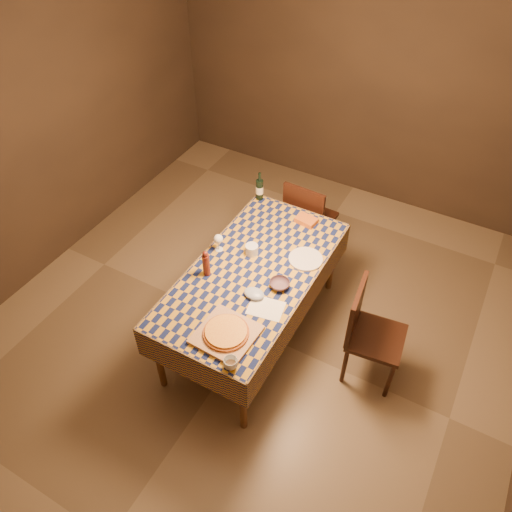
# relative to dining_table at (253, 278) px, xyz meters

# --- Properties ---
(room) EXTENTS (5.00, 5.10, 2.70)m
(room) POSITION_rel_dining_table_xyz_m (0.00, 0.00, 0.66)
(room) COLOR brown
(room) RESTS_ON ground
(dining_table) EXTENTS (0.94, 1.84, 0.77)m
(dining_table) POSITION_rel_dining_table_xyz_m (0.00, 0.00, 0.00)
(dining_table) COLOR brown
(dining_table) RESTS_ON ground
(cutting_board) EXTENTS (0.42, 0.42, 0.03)m
(cutting_board) POSITION_rel_dining_table_xyz_m (0.14, -0.64, 0.09)
(cutting_board) COLOR tan
(cutting_board) RESTS_ON dining_table
(pizza) EXTENTS (0.43, 0.43, 0.03)m
(pizza) POSITION_rel_dining_table_xyz_m (0.14, -0.64, 0.12)
(pizza) COLOR #A54F1B
(pizza) RESTS_ON cutting_board
(pepper_mill) EXTENTS (0.06, 0.06, 0.24)m
(pepper_mill) POSITION_rel_dining_table_xyz_m (-0.31, -0.20, 0.19)
(pepper_mill) COLOR #541A13
(pepper_mill) RESTS_ON dining_table
(bowl) EXTENTS (0.18, 0.18, 0.05)m
(bowl) POSITION_rel_dining_table_xyz_m (0.26, -0.04, 0.10)
(bowl) COLOR #583E4A
(bowl) RESTS_ON dining_table
(wine_glass) EXTENTS (0.08, 0.08, 0.16)m
(wine_glass) POSITION_rel_dining_table_xyz_m (-0.37, 0.09, 0.19)
(wine_glass) COLOR white
(wine_glass) RESTS_ON dining_table
(wine_bottle) EXTENTS (0.07, 0.07, 0.28)m
(wine_bottle) POSITION_rel_dining_table_xyz_m (-0.41, 0.86, 0.18)
(wine_bottle) COLOR black
(wine_bottle) RESTS_ON dining_table
(deli_tub) EXTENTS (0.13, 0.13, 0.09)m
(deli_tub) POSITION_rel_dining_table_xyz_m (-0.11, 0.18, 0.12)
(deli_tub) COLOR silver
(deli_tub) RESTS_ON dining_table
(takeout_container) EXTENTS (0.20, 0.15, 0.04)m
(takeout_container) POSITION_rel_dining_table_xyz_m (0.11, 0.76, 0.10)
(takeout_container) COLOR #CE611B
(takeout_container) RESTS_ON dining_table
(white_plate) EXTENTS (0.34, 0.34, 0.02)m
(white_plate) POSITION_rel_dining_table_xyz_m (0.31, 0.33, 0.08)
(white_plate) COLOR silver
(white_plate) RESTS_ON dining_table
(tumbler) EXTENTS (0.13, 0.13, 0.08)m
(tumbler) POSITION_rel_dining_table_xyz_m (0.30, -0.85, 0.12)
(tumbler) COLOR white
(tumbler) RESTS_ON dining_table
(flour_patch) EXTENTS (0.29, 0.24, 0.00)m
(flour_patch) POSITION_rel_dining_table_xyz_m (0.27, -0.28, 0.08)
(flour_patch) COLOR white
(flour_patch) RESTS_ON dining_table
(flour_bag) EXTENTS (0.20, 0.18, 0.05)m
(flour_bag) POSITION_rel_dining_table_xyz_m (0.13, -0.22, 0.10)
(flour_bag) COLOR #96A6C0
(flour_bag) RESTS_ON dining_table
(chair_far) EXTENTS (0.44, 0.45, 0.93)m
(chair_far) POSITION_rel_dining_table_xyz_m (-0.02, 1.11, -0.17)
(chair_far) COLOR black
(chair_far) RESTS_ON ground
(chair_right) EXTENTS (0.47, 0.47, 0.93)m
(chair_right) POSITION_rel_dining_table_xyz_m (0.96, 0.10, -0.17)
(chair_right) COLOR black
(chair_right) RESTS_ON ground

